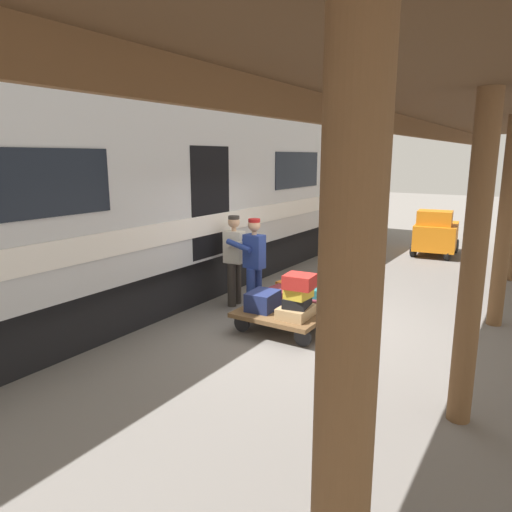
% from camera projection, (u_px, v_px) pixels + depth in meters
% --- Properties ---
extents(ground_plane, '(60.00, 60.00, 0.00)m').
position_uv_depth(ground_plane, '(316.00, 326.00, 7.70)').
color(ground_plane, slate).
extents(platform_canopy, '(3.20, 17.85, 3.56)m').
position_uv_depth(platform_canopy, '(501.00, 115.00, 5.73)').
color(platform_canopy, brown).
rests_on(platform_canopy, ground_plane).
extents(train_car, '(3.02, 19.26, 4.00)m').
position_uv_depth(train_car, '(151.00, 193.00, 9.18)').
color(train_car, '#B7BABF').
rests_on(train_car, ground_plane).
extents(luggage_cart, '(1.37, 2.01, 0.34)m').
position_uv_depth(luggage_cart, '(296.00, 306.00, 7.79)').
color(luggage_cart, brown).
rests_on(luggage_cart, ground_plane).
extents(suitcase_orange_carryall, '(0.56, 0.55, 0.22)m').
position_uv_depth(suitcase_orange_carryall, '(295.00, 287.00, 8.38)').
color(suitcase_orange_carryall, '#CC6B23').
rests_on(suitcase_orange_carryall, luggage_cart).
extents(suitcase_navy_fabric, '(0.45, 0.55, 0.30)m').
position_uv_depth(suitcase_navy_fabric, '(263.00, 301.00, 7.46)').
color(suitcase_navy_fabric, navy).
rests_on(suitcase_navy_fabric, luggage_cart).
extents(suitcase_maroon_trunk, '(0.40, 0.52, 0.22)m').
position_uv_depth(suitcase_maroon_trunk, '(280.00, 294.00, 7.92)').
color(suitcase_maroon_trunk, maroon).
rests_on(suitcase_maroon_trunk, luggage_cart).
extents(suitcase_tan_vintage, '(0.47, 0.65, 0.17)m').
position_uv_depth(suitcase_tan_vintage, '(297.00, 311.00, 7.15)').
color(suitcase_tan_vintage, tan).
rests_on(suitcase_tan_vintage, luggage_cart).
extents(suitcase_burgundy_valise, '(0.56, 0.57, 0.18)m').
position_uv_depth(suitcase_burgundy_valise, '(312.00, 301.00, 7.60)').
color(suitcase_burgundy_valise, maroon).
rests_on(suitcase_burgundy_valise, luggage_cart).
extents(suitcase_cream_canvas, '(0.40, 0.61, 0.20)m').
position_uv_depth(suitcase_cream_canvas, '(326.00, 293.00, 8.06)').
color(suitcase_cream_canvas, beige).
rests_on(suitcase_cream_canvas, luggage_cart).
extents(suitcase_black_hardshell, '(0.43, 0.51, 0.15)m').
position_uv_depth(suitcase_black_hardshell, '(297.00, 302.00, 7.10)').
color(suitcase_black_hardshell, black).
rests_on(suitcase_black_hardshell, suitcase_tan_vintage).
extents(suitcase_teal_softside, '(0.38, 0.41, 0.14)m').
position_uv_depth(suitcase_teal_softside, '(311.00, 291.00, 7.61)').
color(suitcase_teal_softside, '#1E666B').
rests_on(suitcase_teal_softside, suitcase_burgundy_valise).
extents(suitcase_yellow_case, '(0.34, 0.40, 0.17)m').
position_uv_depth(suitcase_yellow_case, '(299.00, 293.00, 7.02)').
color(suitcase_yellow_case, gold).
rests_on(suitcase_yellow_case, suitcase_black_hardshell).
extents(suitcase_red_plastic, '(0.47, 0.43, 0.21)m').
position_uv_depth(suitcase_red_plastic, '(300.00, 281.00, 6.93)').
color(suitcase_red_plastic, '#AD231E').
rests_on(suitcase_red_plastic, suitcase_yellow_case).
extents(porter_in_overalls, '(0.69, 0.46, 1.70)m').
position_uv_depth(porter_in_overalls, '(253.00, 262.00, 8.26)').
color(porter_in_overalls, navy).
rests_on(porter_in_overalls, ground_plane).
extents(porter_by_door, '(0.69, 0.46, 1.70)m').
position_uv_depth(porter_by_door, '(235.00, 257.00, 8.64)').
color(porter_by_door, '#332D28').
rests_on(porter_by_door, ground_plane).
extents(baggage_tug, '(1.30, 1.82, 1.30)m').
position_uv_depth(baggage_tug, '(436.00, 233.00, 13.15)').
color(baggage_tug, orange).
rests_on(baggage_tug, ground_plane).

